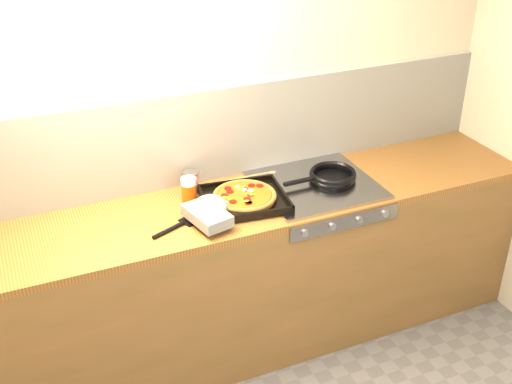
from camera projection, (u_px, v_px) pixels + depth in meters
name	position (u px, v px, depth m)	size (l,w,h in m)	color
room_shell	(215.00, 135.00, 3.31)	(3.20, 3.20, 3.20)	white
counter_run	(237.00, 276.00, 3.41)	(3.20, 0.62, 0.90)	brown
stovetop	(316.00, 185.00, 3.35)	(0.60, 0.56, 0.02)	#97979C
pizza_on_tray	(234.00, 201.00, 3.12)	(0.56, 0.45, 0.07)	black
frying_pan	(332.00, 176.00, 3.37)	(0.42, 0.25, 0.04)	black
tomato_can	(191.00, 182.00, 3.27)	(0.09, 0.09, 0.11)	#98100C
juice_glass	(189.00, 189.00, 3.18)	(0.09, 0.09, 0.13)	#D54E0C
wooden_spoon	(256.00, 176.00, 3.43)	(0.30, 0.05, 0.02)	#9B7242
black_spatula	(178.00, 226.00, 2.99)	(0.28, 0.16, 0.02)	black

